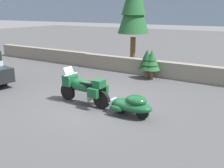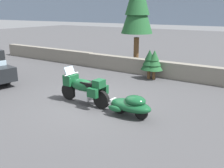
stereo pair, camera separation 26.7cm
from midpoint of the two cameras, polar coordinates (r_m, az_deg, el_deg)
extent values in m
plane|color=#424244|center=(9.69, -5.57, -4.19)|extent=(80.00, 80.00, 0.00)
cube|color=slate|center=(18.56, -15.94, 6.53)|extent=(8.00, 0.45, 0.87)
cube|color=slate|center=(13.84, 7.25, 3.81)|extent=(8.00, 0.47, 0.84)
cylinder|color=black|center=(10.02, -10.76, -1.73)|extent=(0.67, 0.17, 0.66)
cylinder|color=black|center=(8.98, -3.26, -3.60)|extent=(0.67, 0.17, 0.66)
cube|color=silver|center=(9.43, -7.00, -2.39)|extent=(0.62, 0.47, 0.36)
ellipsoid|color=#144C28|center=(9.39, -7.53, -0.37)|extent=(1.22, 0.50, 0.48)
cube|color=#144C28|center=(9.78, -10.29, 0.90)|extent=(0.39, 0.54, 0.40)
cube|color=#9EB7C6|center=(9.73, -10.60, 2.82)|extent=(0.21, 0.45, 0.34)
cube|color=black|center=(9.17, -6.15, -0.07)|extent=(0.58, 0.39, 0.16)
cube|color=#144C28|center=(8.85, -3.83, 0.06)|extent=(0.34, 0.42, 0.28)
cube|color=#144C28|center=(8.75, -5.27, -2.10)|extent=(0.41, 0.18, 0.32)
cube|color=#144C28|center=(9.19, -2.89, -1.14)|extent=(0.41, 0.18, 0.32)
cylinder|color=silver|center=(9.68, -10.15, 2.17)|extent=(0.08, 0.70, 0.04)
cylinder|color=silver|center=(9.91, -10.63, -0.40)|extent=(0.26, 0.08, 0.54)
cylinder|color=black|center=(8.57, 1.10, -5.34)|extent=(0.44, 0.12, 0.44)
cylinder|color=black|center=(8.18, 5.96, -6.52)|extent=(0.44, 0.12, 0.44)
ellipsoid|color=#144C28|center=(8.31, 3.49, -4.90)|extent=(1.53, 0.75, 0.40)
ellipsoid|color=#144C28|center=(8.15, 4.60, -3.71)|extent=(0.75, 0.60, 0.32)
cube|color=silver|center=(8.68, -0.54, -4.08)|extent=(0.08, 0.32, 0.24)
ellipsoid|color=#144C28|center=(8.30, -0.12, -5.63)|extent=(0.53, 0.17, 0.20)
ellipsoid|color=#144C28|center=(8.80, 2.25, -4.34)|extent=(0.53, 0.17, 0.20)
cylinder|color=silver|center=(8.92, -2.60, -4.12)|extent=(0.70, 0.09, 0.05)
cylinder|color=black|center=(12.96, -24.09, 1.28)|extent=(0.71, 0.34, 0.68)
cylinder|color=brown|center=(15.57, 4.25, 7.16)|extent=(0.32, 0.32, 1.85)
cone|color=#1E5128|center=(15.37, 4.46, 16.87)|extent=(1.88, 1.88, 2.92)
cylinder|color=brown|center=(13.11, 7.24, 2.20)|extent=(0.17, 0.17, 0.44)
cone|color=#143D1E|center=(12.97, 7.34, 4.85)|extent=(0.87, 0.87, 0.69)
cone|color=#143D1E|center=(12.93, 7.37, 5.75)|extent=(0.68, 0.68, 0.60)
cone|color=#143D1E|center=(12.90, 7.41, 6.66)|extent=(0.48, 0.48, 0.52)
cylinder|color=brown|center=(13.05, 8.33, 2.09)|extent=(0.17, 0.17, 0.43)
cone|color=#1E5128|center=(12.91, 8.44, 4.74)|extent=(0.87, 0.87, 0.69)
cone|color=#1E5128|center=(12.88, 8.48, 5.64)|extent=(0.67, 0.67, 0.60)
cone|color=#1E5128|center=(12.84, 8.52, 6.55)|extent=(0.48, 0.48, 0.51)
camera|label=1|loc=(0.13, -90.85, -0.25)|focal=40.17mm
camera|label=2|loc=(0.13, 89.15, 0.25)|focal=40.17mm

